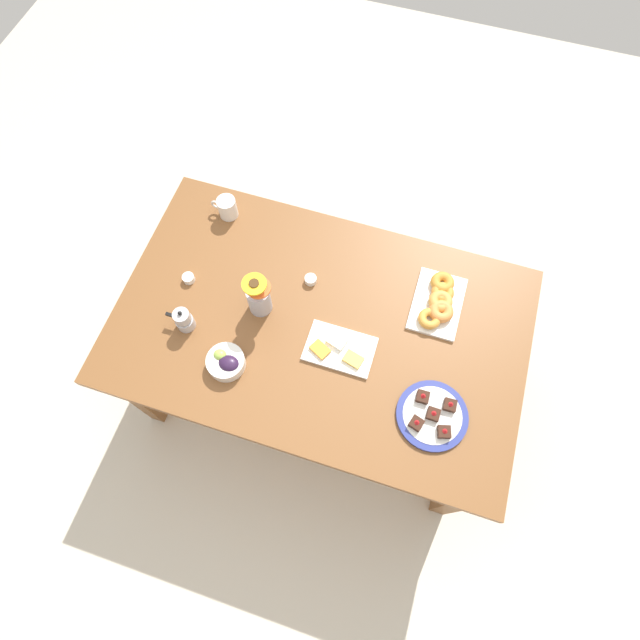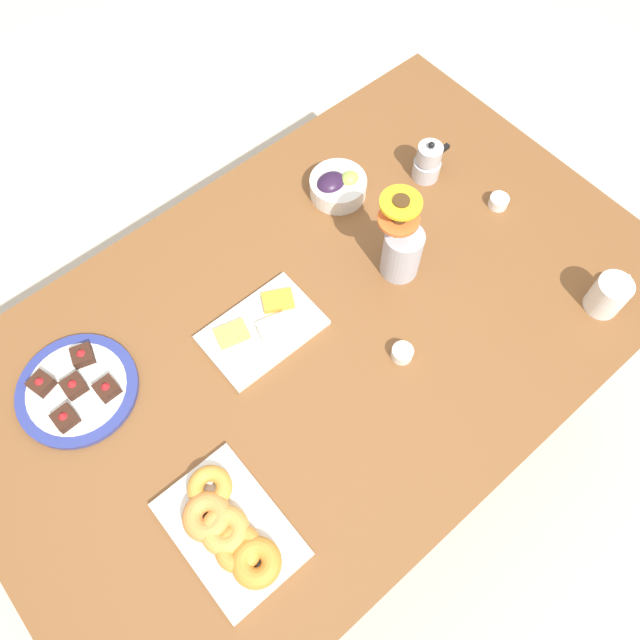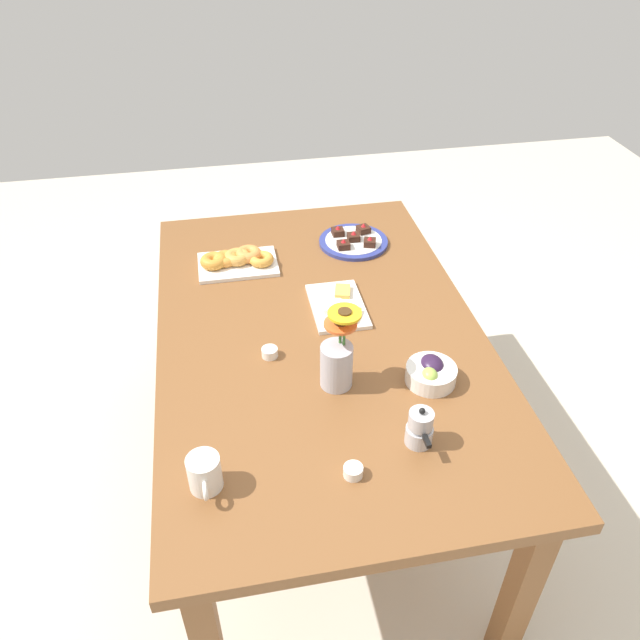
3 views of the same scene
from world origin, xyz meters
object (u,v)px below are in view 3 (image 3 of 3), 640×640
(jam_cup_berry, at_px, (353,471))
(dessert_plate, at_px, (353,241))
(flower_vase, at_px, (338,360))
(croissant_platter, at_px, (237,260))
(dining_table, at_px, (320,351))
(moka_pot, at_px, (420,428))
(coffee_mug, at_px, (204,473))
(cheese_platter, at_px, (338,306))
(grape_bowl, at_px, (431,373))
(jam_cup_honey, at_px, (270,352))

(jam_cup_berry, distance_m, dessert_plate, 1.09)
(flower_vase, bearing_deg, croissant_platter, -160.96)
(dining_table, height_order, moka_pot, moka_pot)
(coffee_mug, height_order, jam_cup_berry, coffee_mug)
(jam_cup_berry, bearing_deg, dining_table, 177.47)
(dining_table, xyz_separation_m, dessert_plate, (-0.49, 0.22, 0.10))
(cheese_platter, bearing_deg, dining_table, -37.94)
(jam_cup_berry, bearing_deg, cheese_platter, 171.09)
(cheese_platter, relative_size, jam_cup_berry, 5.42)
(croissant_platter, height_order, jam_cup_berry, croissant_platter)
(grape_bowl, xyz_separation_m, dessert_plate, (-0.78, -0.04, -0.02))
(coffee_mug, relative_size, jam_cup_berry, 2.39)
(cheese_platter, bearing_deg, flower_vase, -12.16)
(cheese_platter, bearing_deg, coffee_mug, -35.53)
(coffee_mug, bearing_deg, jam_cup_berry, 84.66)
(flower_vase, bearing_deg, moka_pot, 31.97)
(grape_bowl, distance_m, dessert_plate, 0.78)
(dining_table, relative_size, coffee_mug, 13.95)
(jam_cup_berry, relative_size, dessert_plate, 0.18)
(coffee_mug, bearing_deg, grape_bowl, 111.44)
(cheese_platter, relative_size, croissant_platter, 0.90)
(cheese_platter, height_order, moka_pot, moka_pot)
(flower_vase, height_order, moka_pot, flower_vase)
(cheese_platter, height_order, dessert_plate, dessert_plate)
(dessert_plate, bearing_deg, flower_vase, -16.35)
(jam_cup_honey, height_order, flower_vase, flower_vase)
(coffee_mug, height_order, cheese_platter, coffee_mug)
(jam_cup_honey, height_order, dessert_plate, dessert_plate)
(dining_table, relative_size, jam_cup_honey, 33.33)
(moka_pot, bearing_deg, dining_table, -161.89)
(cheese_platter, relative_size, dessert_plate, 1.00)
(grape_bowl, xyz_separation_m, jam_cup_berry, (0.28, -0.29, -0.01))
(grape_bowl, bearing_deg, jam_cup_berry, -45.60)
(dessert_plate, height_order, moka_pot, moka_pot)
(dining_table, height_order, croissant_platter, croissant_platter)
(grape_bowl, height_order, moka_pot, moka_pot)
(jam_cup_honey, height_order, jam_cup_berry, same)
(grape_bowl, distance_m, croissant_platter, 0.85)
(coffee_mug, relative_size, croissant_platter, 0.40)
(jam_cup_berry, height_order, moka_pot, moka_pot)
(jam_cup_berry, bearing_deg, jam_cup_honey, -163.03)
(dining_table, height_order, grape_bowl, grape_bowl)
(dining_table, distance_m, jam_cup_berry, 0.57)
(croissant_platter, relative_size, flower_vase, 1.17)
(jam_cup_berry, bearing_deg, flower_vase, 174.64)
(jam_cup_berry, bearing_deg, dessert_plate, 166.90)
(croissant_platter, bearing_deg, dining_table, 28.07)
(dining_table, relative_size, cheese_platter, 6.15)
(coffee_mug, distance_m, flower_vase, 0.48)
(cheese_platter, bearing_deg, croissant_platter, -136.26)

